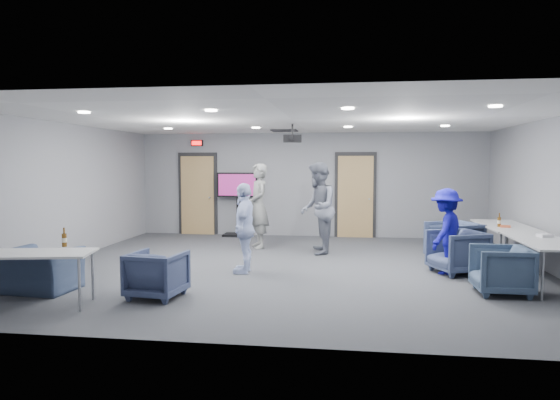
# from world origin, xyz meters

# --- Properties ---
(floor) EXTENTS (9.00, 9.00, 0.00)m
(floor) POSITION_xyz_m (0.00, 0.00, 0.00)
(floor) COLOR #36393E
(floor) RESTS_ON ground
(ceiling) EXTENTS (9.00, 9.00, 0.00)m
(ceiling) POSITION_xyz_m (0.00, 0.00, 2.70)
(ceiling) COLOR silver
(ceiling) RESTS_ON wall_back
(wall_back) EXTENTS (9.00, 0.02, 2.70)m
(wall_back) POSITION_xyz_m (0.00, 4.00, 1.35)
(wall_back) COLOR gray
(wall_back) RESTS_ON floor
(wall_front) EXTENTS (9.00, 0.02, 2.70)m
(wall_front) POSITION_xyz_m (0.00, -4.00, 1.35)
(wall_front) COLOR gray
(wall_front) RESTS_ON floor
(wall_left) EXTENTS (0.02, 8.00, 2.70)m
(wall_left) POSITION_xyz_m (-4.50, 0.00, 1.35)
(wall_left) COLOR gray
(wall_left) RESTS_ON floor
(wall_right) EXTENTS (0.02, 8.00, 2.70)m
(wall_right) POSITION_xyz_m (4.50, 0.00, 1.35)
(wall_right) COLOR gray
(wall_right) RESTS_ON floor
(door_left) EXTENTS (1.06, 0.17, 2.24)m
(door_left) POSITION_xyz_m (-3.00, 3.95, 1.07)
(door_left) COLOR black
(door_left) RESTS_ON wall_back
(door_right) EXTENTS (1.06, 0.17, 2.24)m
(door_right) POSITION_xyz_m (1.20, 3.95, 1.07)
(door_right) COLOR black
(door_right) RESTS_ON wall_back
(exit_sign) EXTENTS (0.32, 0.08, 0.16)m
(exit_sign) POSITION_xyz_m (-3.00, 3.93, 2.45)
(exit_sign) COLOR black
(exit_sign) RESTS_ON wall_back
(hvac_diffuser) EXTENTS (0.60, 0.60, 0.03)m
(hvac_diffuser) POSITION_xyz_m (-0.50, 2.80, 2.69)
(hvac_diffuser) COLOR black
(hvac_diffuser) RESTS_ON ceiling
(downlights) EXTENTS (6.18, 3.78, 0.02)m
(downlights) POSITION_xyz_m (0.00, 0.00, 2.68)
(downlights) COLOR white
(downlights) RESTS_ON ceiling
(person_a) EXTENTS (0.71, 0.82, 1.90)m
(person_a) POSITION_xyz_m (-0.99, 2.00, 0.95)
(person_a) COLOR gray
(person_a) RESTS_ON floor
(person_b) EXTENTS (0.79, 0.98, 1.94)m
(person_b) POSITION_xyz_m (0.38, 1.46, 0.97)
(person_b) COLOR slate
(person_b) RESTS_ON floor
(person_c) EXTENTS (0.41, 0.93, 1.57)m
(person_c) POSITION_xyz_m (-0.77, -0.55, 0.78)
(person_c) COLOR #C6D5FF
(person_c) RESTS_ON floor
(person_d) EXTENTS (0.95, 1.10, 1.48)m
(person_d) POSITION_xyz_m (2.70, -0.16, 0.74)
(person_d) COLOR #181695
(person_d) RESTS_ON floor
(chair_right_a) EXTENTS (1.12, 1.11, 0.78)m
(chair_right_a) POSITION_xyz_m (3.06, 0.98, 0.39)
(chair_right_a) COLOR #384461
(chair_right_a) RESTS_ON floor
(chair_right_b) EXTENTS (1.07, 1.05, 0.75)m
(chair_right_b) POSITION_xyz_m (2.90, -0.13, 0.38)
(chair_right_b) COLOR #3B4666
(chair_right_b) RESTS_ON floor
(chair_right_c) EXTENTS (0.78, 0.76, 0.71)m
(chair_right_c) POSITION_xyz_m (3.24, -1.47, 0.35)
(chair_right_c) COLOR #384962
(chair_right_c) RESTS_ON floor
(chair_front_a) EXTENTS (0.80, 0.82, 0.67)m
(chair_front_a) POSITION_xyz_m (-1.67, -2.33, 0.34)
(chair_front_a) COLOR #363F5D
(chair_front_a) RESTS_ON floor
(chair_front_b) EXTENTS (1.05, 0.94, 0.64)m
(chair_front_b) POSITION_xyz_m (-3.52, -2.26, 0.32)
(chair_front_b) COLOR #36435D
(chair_front_b) RESTS_ON floor
(table_right_a) EXTENTS (0.82, 1.98, 0.73)m
(table_right_a) POSITION_xyz_m (4.00, 0.96, 0.69)
(table_right_a) COLOR #AAADAF
(table_right_a) RESTS_ON floor
(table_right_b) EXTENTS (0.76, 1.82, 0.73)m
(table_right_b) POSITION_xyz_m (4.00, -0.94, 0.69)
(table_right_b) COLOR #AAADAF
(table_right_b) RESTS_ON floor
(table_front_left) EXTENTS (1.79, 1.02, 0.73)m
(table_front_left) POSITION_xyz_m (-3.20, -3.00, 0.68)
(table_front_left) COLOR #AAADAF
(table_front_left) RESTS_ON floor
(bottle_front) EXTENTS (0.07, 0.07, 0.27)m
(bottle_front) POSITION_xyz_m (-2.96, -2.50, 0.83)
(bottle_front) COLOR #5B390F
(bottle_front) RESTS_ON table_front_left
(bottle_right) EXTENTS (0.07, 0.07, 0.26)m
(bottle_right) POSITION_xyz_m (3.81, 0.67, 0.83)
(bottle_right) COLOR #5B390F
(bottle_right) RESTS_ON table_right_a
(snack_box) EXTENTS (0.21, 0.17, 0.04)m
(snack_box) POSITION_xyz_m (3.90, 0.59, 0.75)
(snack_box) COLOR #B44D2D
(snack_box) RESTS_ON table_right_a
(wrapper) EXTENTS (0.26, 0.22, 0.05)m
(wrapper) POSITION_xyz_m (4.15, -0.58, 0.76)
(wrapper) COLOR silver
(wrapper) RESTS_ON table_right_b
(tv_stand) EXTENTS (1.09, 0.52, 1.67)m
(tv_stand) POSITION_xyz_m (-1.86, 3.75, 0.95)
(tv_stand) COLOR black
(tv_stand) RESTS_ON floor
(projector) EXTENTS (0.39, 0.37, 0.36)m
(projector) POSITION_xyz_m (-0.09, 0.88, 2.40)
(projector) COLOR black
(projector) RESTS_ON ceiling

